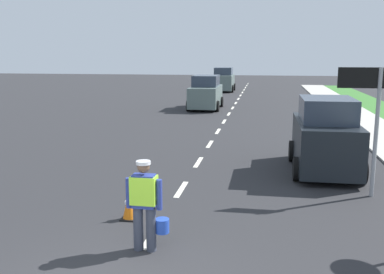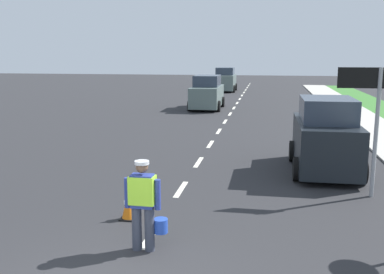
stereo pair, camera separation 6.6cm
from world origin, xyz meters
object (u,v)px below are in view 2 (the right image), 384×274
car_oncoming_second (207,93)px  car_oncoming_third (225,80)px  lane_direction_sign (368,101)px  traffic_cone_near (129,205)px  car_parked_curbside (325,138)px  road_worker (144,201)px

car_oncoming_second → car_oncoming_third: bearing=90.7°
lane_direction_sign → car_oncoming_third: size_ratio=0.79×
traffic_cone_near → lane_direction_sign: bearing=25.5°
lane_direction_sign → car_parked_curbside: (-0.65, 2.28, -1.36)m
car_oncoming_second → lane_direction_sign: bearing=-69.8°
road_worker → car_parked_curbside: bearing=58.2°
car_oncoming_third → car_oncoming_second: bearing=-89.3°
car_oncoming_third → car_parked_curbside: bearing=-78.5°
road_worker → car_oncoming_second: (-1.76, 21.01, 0.07)m
lane_direction_sign → traffic_cone_near: size_ratio=4.88×
road_worker → lane_direction_sign: 6.17m
road_worker → car_oncoming_third: car_oncoming_third is taller
road_worker → car_oncoming_third: bearing=93.2°
car_oncoming_second → car_parked_curbside: size_ratio=1.09×
road_worker → car_parked_curbside: 7.33m
car_parked_curbside → road_worker: bearing=-121.8°
traffic_cone_near → road_worker: bearing=-62.0°
traffic_cone_near → car_parked_curbside: bearing=46.0°
traffic_cone_near → car_oncoming_third: 33.37m
lane_direction_sign → car_oncoming_second: bearing=110.2°
traffic_cone_near → car_parked_curbside: (4.62, 4.80, 0.72)m
road_worker → car_oncoming_second: size_ratio=0.40×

